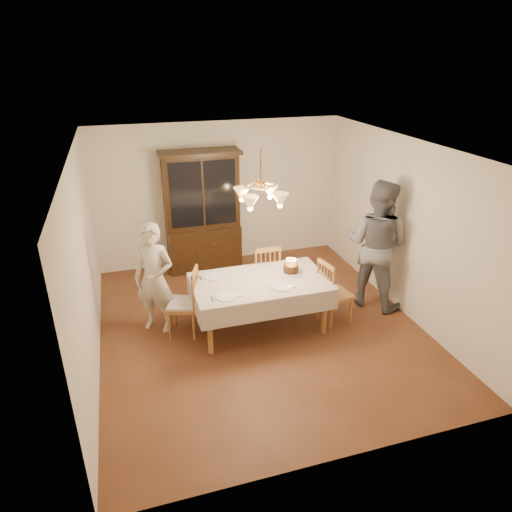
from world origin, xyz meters
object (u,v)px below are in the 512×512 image
object	(u,v)px
elderly_woman	(154,278)
dining_table	(260,285)
china_hutch	(202,213)
birthday_cake	(291,269)
chair_far_side	(264,276)

from	to	relation	value
elderly_woman	dining_table	bearing A→B (deg)	14.81
china_hutch	birthday_cake	distance (m)	2.33
dining_table	elderly_woman	size ratio (longest dim) A/B	1.18
dining_table	chair_far_side	xyz separation A→B (m)	(0.29, 0.72, -0.24)
dining_table	birthday_cake	world-z (taller)	birthday_cake
chair_far_side	elderly_woman	distance (m)	1.78
chair_far_side	elderly_woman	bearing A→B (deg)	-169.77
elderly_woman	birthday_cake	size ratio (longest dim) A/B	5.36
birthday_cake	chair_far_side	bearing A→B (deg)	109.04
china_hutch	birthday_cake	xyz separation A→B (m)	(0.88, -2.14, -0.22)
china_hutch	elderly_woman	world-z (taller)	china_hutch
elderly_woman	birthday_cake	distance (m)	1.94
dining_table	elderly_woman	xyz separation A→B (m)	(-1.42, 0.41, 0.12)
china_hutch	chair_far_side	world-z (taller)	china_hutch
birthday_cake	dining_table	bearing A→B (deg)	-167.40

